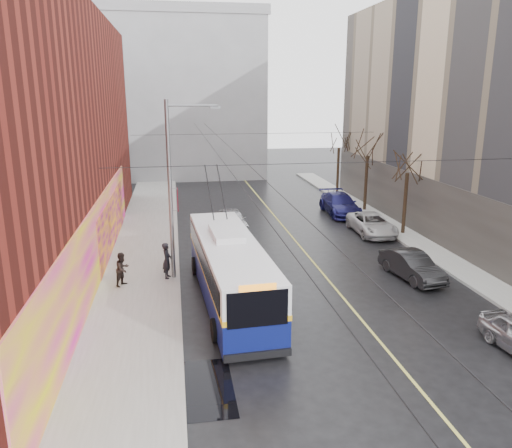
{
  "coord_description": "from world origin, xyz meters",
  "views": [
    {
      "loc": [
        -6.04,
        -14.36,
        9.29
      ],
      "look_at": [
        -1.87,
        10.99,
        2.51
      ],
      "focal_mm": 35.0,
      "sensor_mm": 36.0,
      "label": 1
    }
  ],
  "objects_px": {
    "tree_far": "(339,139)",
    "following_car": "(232,220)",
    "trolleybus": "(230,269)",
    "parked_car_c": "(372,224)",
    "pedestrian_b": "(123,269)",
    "tree_mid": "(368,146)",
    "parked_car_b": "(412,266)",
    "parked_car_d": "(340,204)",
    "tree_near": "(408,161)",
    "pedestrian_a": "(167,260)",
    "streetlight_pole": "(173,187)"
  },
  "relations": [
    {
      "from": "parked_car_c",
      "to": "pedestrian_a",
      "type": "relative_size",
      "value": 2.68
    },
    {
      "from": "tree_near",
      "to": "trolleybus",
      "type": "xyz_separation_m",
      "value": [
        -12.74,
        -9.07,
        -3.45
      ]
    },
    {
      "from": "streetlight_pole",
      "to": "following_car",
      "type": "bearing_deg",
      "value": 66.63
    },
    {
      "from": "streetlight_pole",
      "to": "tree_far",
      "type": "relative_size",
      "value": 1.37
    },
    {
      "from": "tree_mid",
      "to": "pedestrian_a",
      "type": "height_order",
      "value": "tree_mid"
    },
    {
      "from": "parked_car_c",
      "to": "pedestrian_b",
      "type": "height_order",
      "value": "pedestrian_b"
    },
    {
      "from": "tree_mid",
      "to": "parked_car_b",
      "type": "xyz_separation_m",
      "value": [
        -3.2,
        -14.76,
        -4.56
      ]
    },
    {
      "from": "streetlight_pole",
      "to": "tree_mid",
      "type": "bearing_deg",
      "value": 40.65
    },
    {
      "from": "tree_near",
      "to": "parked_car_c",
      "type": "relative_size",
      "value": 1.29
    },
    {
      "from": "tree_mid",
      "to": "pedestrian_a",
      "type": "bearing_deg",
      "value": -140.12
    },
    {
      "from": "parked_car_b",
      "to": "trolleybus",
      "type": "bearing_deg",
      "value": 179.51
    },
    {
      "from": "streetlight_pole",
      "to": "tree_near",
      "type": "xyz_separation_m",
      "value": [
        15.14,
        6.0,
        0.13
      ]
    },
    {
      "from": "tree_near",
      "to": "tree_mid",
      "type": "relative_size",
      "value": 0.96
    },
    {
      "from": "parked_car_b",
      "to": "following_car",
      "type": "distance_m",
      "value": 13.48
    },
    {
      "from": "tree_far",
      "to": "pedestrian_b",
      "type": "distance_m",
      "value": 27.6
    },
    {
      "from": "parked_car_c",
      "to": "following_car",
      "type": "bearing_deg",
      "value": 166.12
    },
    {
      "from": "tree_mid",
      "to": "tree_far",
      "type": "relative_size",
      "value": 1.02
    },
    {
      "from": "tree_mid",
      "to": "parked_car_d",
      "type": "relative_size",
      "value": 1.19
    },
    {
      "from": "parked_car_b",
      "to": "pedestrian_b",
      "type": "bearing_deg",
      "value": 167.66
    },
    {
      "from": "pedestrian_a",
      "to": "pedestrian_b",
      "type": "distance_m",
      "value": 2.24
    },
    {
      "from": "tree_far",
      "to": "parked_car_d",
      "type": "bearing_deg",
      "value": -106.88
    },
    {
      "from": "tree_near",
      "to": "pedestrian_a",
      "type": "height_order",
      "value": "tree_near"
    },
    {
      "from": "parked_car_c",
      "to": "tree_far",
      "type": "bearing_deg",
      "value": 82.94
    },
    {
      "from": "streetlight_pole",
      "to": "tree_mid",
      "type": "distance_m",
      "value": 19.96
    },
    {
      "from": "parked_car_c",
      "to": "pedestrian_a",
      "type": "xyz_separation_m",
      "value": [
        -13.61,
        -6.61,
        0.39
      ]
    },
    {
      "from": "tree_mid",
      "to": "following_car",
      "type": "height_order",
      "value": "tree_mid"
    },
    {
      "from": "tree_near",
      "to": "tree_far",
      "type": "height_order",
      "value": "tree_far"
    },
    {
      "from": "tree_near",
      "to": "following_car",
      "type": "bearing_deg",
      "value": 164.61
    },
    {
      "from": "tree_far",
      "to": "trolleybus",
      "type": "relative_size",
      "value": 0.56
    },
    {
      "from": "tree_mid",
      "to": "pedestrian_b",
      "type": "distance_m",
      "value": 22.83
    },
    {
      "from": "tree_mid",
      "to": "pedestrian_a",
      "type": "xyz_separation_m",
      "value": [
        -15.61,
        -13.04,
        -4.18
      ]
    },
    {
      "from": "trolleybus",
      "to": "following_car",
      "type": "relative_size",
      "value": 2.78
    },
    {
      "from": "streetlight_pole",
      "to": "pedestrian_b",
      "type": "distance_m",
      "value": 4.71
    },
    {
      "from": "following_car",
      "to": "pedestrian_a",
      "type": "distance_m",
      "value": 10.14
    },
    {
      "from": "tree_far",
      "to": "following_car",
      "type": "bearing_deg",
      "value": -135.77
    },
    {
      "from": "tree_near",
      "to": "parked_car_d",
      "type": "relative_size",
      "value": 1.14
    },
    {
      "from": "tree_far",
      "to": "streetlight_pole",
      "type": "bearing_deg",
      "value": -127.12
    },
    {
      "from": "parked_car_c",
      "to": "parked_car_d",
      "type": "height_order",
      "value": "parked_car_d"
    },
    {
      "from": "tree_mid",
      "to": "parked_car_b",
      "type": "relative_size",
      "value": 1.59
    },
    {
      "from": "streetlight_pole",
      "to": "following_car",
      "type": "height_order",
      "value": "streetlight_pole"
    },
    {
      "from": "trolleybus",
      "to": "following_car",
      "type": "height_order",
      "value": "trolleybus"
    },
    {
      "from": "parked_car_d",
      "to": "pedestrian_b",
      "type": "distance_m",
      "value": 20.22
    },
    {
      "from": "tree_far",
      "to": "following_car",
      "type": "relative_size",
      "value": 1.56
    },
    {
      "from": "tree_near",
      "to": "pedestrian_a",
      "type": "xyz_separation_m",
      "value": [
        -15.61,
        -6.04,
        -3.9
      ]
    },
    {
      "from": "streetlight_pole",
      "to": "parked_car_d",
      "type": "height_order",
      "value": "streetlight_pole"
    },
    {
      "from": "pedestrian_a",
      "to": "pedestrian_b",
      "type": "relative_size",
      "value": 1.11
    },
    {
      "from": "tree_mid",
      "to": "parked_car_c",
      "type": "height_order",
      "value": "tree_mid"
    },
    {
      "from": "streetlight_pole",
      "to": "parked_car_c",
      "type": "bearing_deg",
      "value": 26.56
    },
    {
      "from": "parked_car_b",
      "to": "parked_car_d",
      "type": "height_order",
      "value": "parked_car_d"
    },
    {
      "from": "parked_car_b",
      "to": "parked_car_d",
      "type": "bearing_deg",
      "value": 78.15
    }
  ]
}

